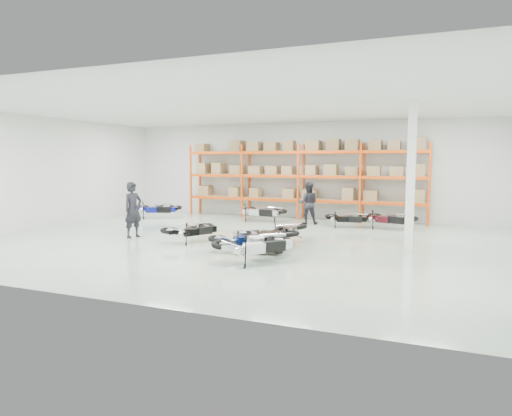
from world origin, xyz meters
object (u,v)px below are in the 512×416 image
at_px(moto_black_far_left, 192,227).
at_px(moto_back_c, 347,215).
at_px(trailer, 270,241).
at_px(moto_blue_centre, 241,234).
at_px(moto_back_d, 390,215).
at_px(moto_silver_left, 256,240).
at_px(person_back, 308,203).
at_px(moto_back_a, 158,206).
at_px(moto_touring_right, 287,227).
at_px(moto_back_b, 262,209).
at_px(person_left, 133,210).

relative_size(moto_black_far_left, moto_back_c, 1.08).
relative_size(trailer, moto_back_c, 0.92).
bearing_deg(moto_blue_centre, moto_back_d, -92.51).
xyz_separation_m(moto_silver_left, person_back, (-0.72, 7.72, 0.29)).
bearing_deg(moto_black_far_left, moto_back_a, -17.23).
xyz_separation_m(moto_touring_right, moto_back_c, (1.12, 4.49, -0.07)).
relative_size(moto_back_b, person_back, 1.06).
bearing_deg(moto_back_d, moto_silver_left, 174.53).
height_order(moto_black_far_left, moto_back_a, moto_back_a).
distance_m(moto_silver_left, person_back, 7.76).
height_order(moto_touring_right, trailer, moto_touring_right).
height_order(moto_back_a, moto_back_b, moto_back_b).
bearing_deg(person_left, moto_back_c, -35.16).
distance_m(moto_black_far_left, moto_back_a, 6.88).
bearing_deg(moto_silver_left, moto_back_b, -27.27).
relative_size(moto_blue_centre, person_left, 0.85).
xyz_separation_m(moto_blue_centre, moto_back_a, (-6.86, 5.72, 0.07)).
height_order(moto_black_far_left, moto_back_c, moto_black_far_left).
bearing_deg(moto_black_far_left, moto_back_c, -98.62).
bearing_deg(moto_back_a, moto_blue_centre, -148.54).
distance_m(moto_touring_right, moto_back_a, 8.80).
height_order(moto_back_b, person_back, person_back).
relative_size(moto_silver_left, trailer, 1.35).
distance_m(trailer, moto_back_b, 6.99).
bearing_deg(moto_black_far_left, moto_silver_left, 176.91).
height_order(moto_black_far_left, trailer, moto_black_far_left).
bearing_deg(moto_back_a, moto_black_far_left, -155.14).
distance_m(trailer, moto_back_d, 6.81).
bearing_deg(moto_back_c, person_back, 72.43).
xyz_separation_m(trailer, moto_back_b, (-2.78, 6.41, 0.23)).
bearing_deg(person_left, moto_blue_centre, -84.12).
distance_m(moto_silver_left, moto_back_a, 10.50).
bearing_deg(moto_black_far_left, moto_back_d, -107.47).
relative_size(trailer, moto_back_a, 0.78).
distance_m(moto_back_b, person_back, 2.15).
bearing_deg(trailer, moto_touring_right, 79.69).
height_order(trailer, moto_back_d, moto_back_d).
xyz_separation_m(moto_back_d, person_back, (-3.44, 0.23, 0.35)).
height_order(moto_silver_left, trailer, moto_silver_left).
height_order(moto_silver_left, moto_back_b, moto_silver_left).
xyz_separation_m(moto_back_a, person_left, (2.33, -4.92, 0.41)).
relative_size(moto_touring_right, trailer, 1.24).
bearing_deg(moto_touring_right, moto_silver_left, -95.83).
bearing_deg(person_back, moto_black_far_left, 52.23).
xyz_separation_m(person_left, person_back, (4.82, 5.69, -0.09)).
bearing_deg(moto_back_d, trailer, 170.38).
relative_size(moto_back_b, moto_back_c, 1.19).
distance_m(trailer, person_left, 5.57).
xyz_separation_m(moto_back_d, person_left, (-8.26, -5.46, 0.44)).
bearing_deg(trailer, person_left, 161.86).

